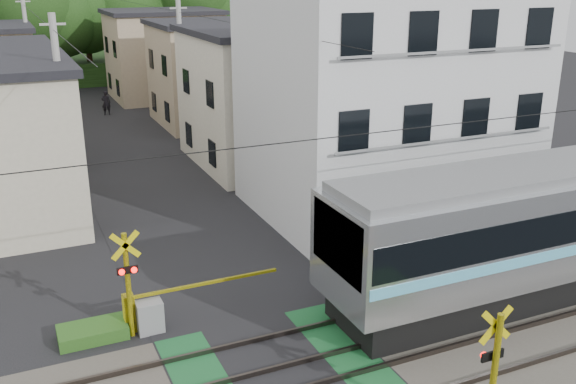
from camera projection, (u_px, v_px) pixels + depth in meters
name	position (u px, v px, depth m)	size (l,w,h in m)	color
ground	(287.00, 381.00, 15.49)	(120.00, 120.00, 0.00)	black
track_bed	(287.00, 380.00, 15.48)	(120.00, 120.00, 0.14)	#47423A
crossing_signal_far	(146.00, 308.00, 17.42)	(4.74, 0.65, 3.09)	yellow
apartment_block	(385.00, 97.00, 25.46)	(10.20, 8.36, 9.30)	silver
houses_row	(108.00, 84.00, 36.92)	(22.07, 31.35, 6.80)	beige
tree_hill	(42.00, 17.00, 53.95)	(40.00, 13.20, 11.84)	#1F3F15
catenary	(497.00, 202.00, 16.64)	(60.00, 5.04, 7.00)	#2D2D33
utility_poles	(90.00, 79.00, 33.63)	(7.90, 42.00, 8.00)	#A5A5A0
pedestrian	(106.00, 103.00, 44.23)	(0.61, 0.40, 1.67)	black
weed_patches	(353.00, 359.00, 16.03)	(10.25, 8.80, 0.40)	#2D5E1E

